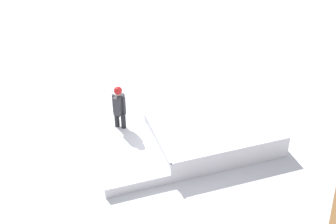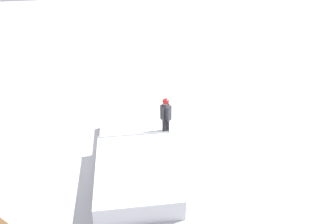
# 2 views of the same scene
# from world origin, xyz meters

# --- Properties ---
(ground_plane) EXTENTS (60.00, 60.00, 0.00)m
(ground_plane) POSITION_xyz_m (0.00, 0.00, 0.00)
(ground_plane) COLOR silver
(skate_ramp) EXTENTS (5.51, 2.83, 0.74)m
(skate_ramp) POSITION_xyz_m (-0.98, -0.16, 0.32)
(skate_ramp) COLOR silver
(skate_ramp) RESTS_ON ground
(skater) EXTENTS (0.42, 0.43, 1.73)m
(skater) POSITION_xyz_m (1.04, -1.54, 1.01)
(skater) COLOR black
(skater) RESTS_ON ground
(skateboard) EXTENTS (0.77, 0.63, 0.09)m
(skateboard) POSITION_xyz_m (1.23, -1.24, 0.08)
(skateboard) COLOR black
(skateboard) RESTS_ON ground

